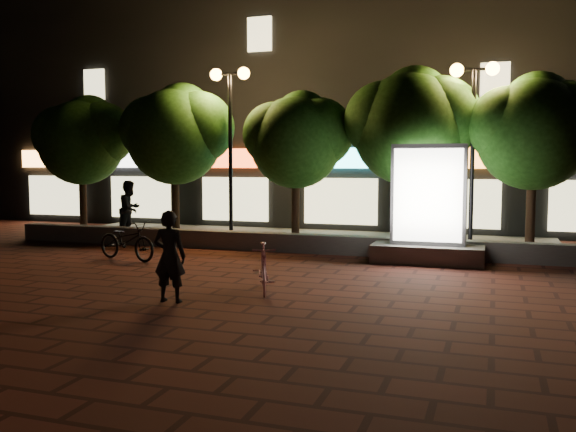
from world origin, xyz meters
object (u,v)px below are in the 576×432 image
at_px(street_lamp_left, 230,110).
at_px(street_lamp_right, 474,107).
at_px(tree_mid, 298,136).
at_px(scooter_parked, 127,240).
at_px(tree_left, 177,131).
at_px(tree_right, 412,122).
at_px(ad_kiosk, 429,215).
at_px(tree_far_left, 84,137).
at_px(rider, 170,256).
at_px(pedestrian, 130,209).
at_px(scooter_pink, 264,268).
at_px(tree_far_right, 536,127).

xyz_separation_m(street_lamp_left, street_lamp_right, (7.00, 0.00, -0.13)).
height_order(tree_mid, scooter_parked, tree_mid).
xyz_separation_m(tree_left, tree_right, (7.30, 0.00, 0.12)).
bearing_deg(street_lamp_left, ad_kiosk, -16.68).
height_order(tree_far_left, street_lamp_left, street_lamp_left).
height_order(tree_mid, street_lamp_left, street_lamp_left).
bearing_deg(tree_left, rider, -62.19).
xyz_separation_m(street_lamp_right, pedestrian, (-10.44, -0.17, -2.92)).
bearing_deg(street_lamp_right, scooter_parked, -154.54).
relative_size(tree_far_left, tree_right, 0.91).
height_order(tree_left, scooter_parked, tree_left).
bearing_deg(tree_far_left, tree_mid, -0.00).
xyz_separation_m(street_lamp_left, scooter_parked, (-1.13, -3.87, -3.53)).
bearing_deg(scooter_parked, rider, -123.84).
height_order(ad_kiosk, pedestrian, ad_kiosk).
xyz_separation_m(street_lamp_right, ad_kiosk, (-0.93, -1.82, -2.73)).
distance_m(street_lamp_left, scooter_parked, 5.36).
bearing_deg(ad_kiosk, tree_mid, 152.63).
bearing_deg(scooter_pink, street_lamp_left, 96.92).
bearing_deg(tree_left, pedestrian, -163.67).
distance_m(tree_far_right, scooter_pink, 8.84).
distance_m(tree_far_right, pedestrian, 12.23).
xyz_separation_m(tree_far_left, pedestrian, (2.01, -0.44, -2.31)).
distance_m(rider, pedestrian, 9.39).
distance_m(scooter_pink, pedestrian, 9.32).
distance_m(tree_mid, ad_kiosk, 4.97).
relative_size(ad_kiosk, pedestrian, 1.61).
xyz_separation_m(tree_far_left, street_lamp_left, (5.45, -0.26, 0.74)).
relative_size(street_lamp_left, ad_kiosk, 1.79).
xyz_separation_m(tree_right, pedestrian, (-8.79, -0.44, -2.59)).
distance_m(tree_right, tree_far_right, 3.20).
xyz_separation_m(tree_far_right, scooter_pink, (-5.05, -6.64, -2.91)).
xyz_separation_m(tree_left, ad_kiosk, (8.02, -2.08, -2.28)).
relative_size(tree_left, tree_right, 0.97).
xyz_separation_m(tree_right, ad_kiosk, (0.72, -2.08, -2.40)).
xyz_separation_m(tree_right, scooter_pink, (-1.85, -6.64, -3.10)).
relative_size(street_lamp_right, rider, 3.07).
xyz_separation_m(tree_left, scooter_parked, (0.81, -4.14, -2.95)).
distance_m(tree_right, street_lamp_right, 1.70).
bearing_deg(rider, tree_mid, -92.97).
relative_size(scooter_pink, scooter_parked, 0.81).
relative_size(street_lamp_left, scooter_pink, 3.38).
bearing_deg(pedestrian, tree_right, -83.40).
xyz_separation_m(tree_far_left, tree_left, (3.50, 0.00, 0.15)).
relative_size(tree_left, street_lamp_right, 0.98).
bearing_deg(scooter_parked, tree_mid, -23.10).
relative_size(street_lamp_right, scooter_pink, 3.25).
xyz_separation_m(tree_right, tree_far_right, (3.20, -0.00, -0.20)).
distance_m(tree_far_left, street_lamp_left, 5.50).
height_order(tree_far_left, scooter_pink, tree_far_left).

